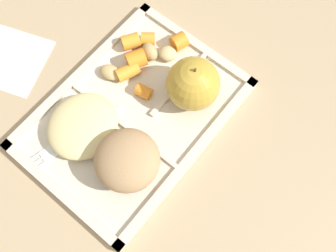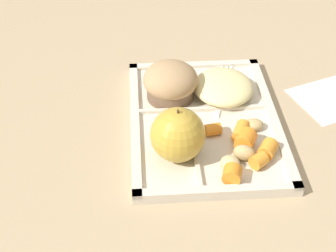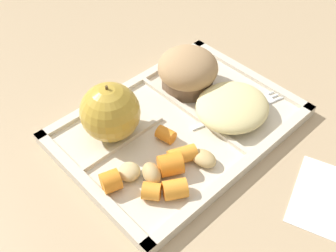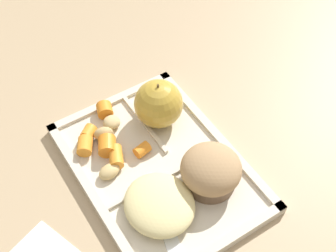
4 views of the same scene
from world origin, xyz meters
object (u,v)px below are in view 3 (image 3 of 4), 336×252
(lunch_tray, at_px, (179,125))
(bran_muffin, at_px, (188,71))
(green_apple, at_px, (110,112))
(plastic_fork, at_px, (248,107))

(lunch_tray, xyz_separation_m, bran_muffin, (0.06, 0.05, 0.03))
(lunch_tray, bearing_deg, green_apple, 148.21)
(green_apple, distance_m, bran_muffin, 0.14)
(green_apple, xyz_separation_m, plastic_fork, (0.17, -0.09, -0.04))
(plastic_fork, bearing_deg, green_apple, 151.51)
(lunch_tray, height_order, bran_muffin, bran_muffin)
(lunch_tray, relative_size, bran_muffin, 3.61)
(lunch_tray, bearing_deg, plastic_fork, -25.58)
(green_apple, relative_size, bran_muffin, 0.93)
(plastic_fork, bearing_deg, bran_muffin, 107.69)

